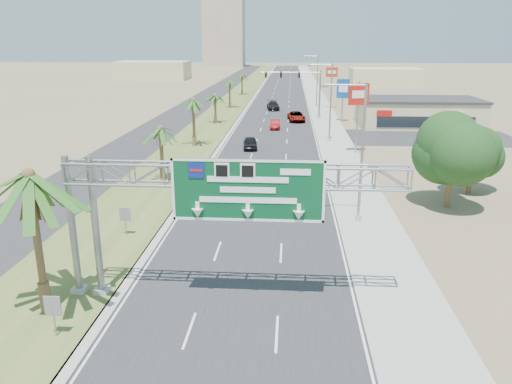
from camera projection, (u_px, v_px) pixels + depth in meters
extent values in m
cube|color=#28282B|center=(281.00, 95.00, 120.99)|extent=(12.00, 300.00, 0.02)
cube|color=#9E9B93|center=(316.00, 95.00, 120.42)|extent=(4.00, 300.00, 0.10)
cube|color=#4B5F2A|center=(240.00, 95.00, 121.64)|extent=(7.00, 300.00, 0.12)
cube|color=#28282B|center=(212.00, 95.00, 122.12)|extent=(8.00, 300.00, 0.02)
cylinder|color=gray|center=(96.00, 229.00, 24.95)|extent=(0.36, 0.36, 7.40)
cylinder|color=gray|center=(73.00, 228.00, 25.03)|extent=(0.36, 0.36, 7.40)
cube|color=#9E9B93|center=(102.00, 291.00, 25.96)|extent=(0.70, 0.70, 0.40)
cube|color=#9E9B93|center=(80.00, 291.00, 26.04)|extent=(0.70, 0.70, 0.40)
cube|color=#074422|center=(248.00, 190.00, 23.31)|extent=(7.20, 0.12, 3.00)
cube|color=navy|center=(196.00, 170.00, 23.12)|extent=(0.75, 0.03, 0.75)
cone|color=white|center=(248.00, 214.00, 23.57)|extent=(0.56, 0.56, 0.45)
cylinder|color=brown|center=(38.00, 247.00, 23.23)|extent=(0.36, 0.36, 7.00)
cylinder|color=brown|center=(45.00, 298.00, 24.00)|extent=(0.54, 0.54, 1.68)
cylinder|color=brown|center=(162.00, 155.00, 46.45)|extent=(0.36, 0.36, 5.00)
cylinder|color=brown|center=(163.00, 175.00, 47.00)|extent=(0.54, 0.54, 1.20)
cylinder|color=brown|center=(194.00, 124.00, 61.60)|extent=(0.36, 0.36, 5.80)
cylinder|color=brown|center=(195.00, 141.00, 62.24)|extent=(0.54, 0.54, 1.39)
cylinder|color=brown|center=(215.00, 110.00, 78.97)|extent=(0.36, 0.36, 4.50)
cylinder|color=brown|center=(216.00, 120.00, 79.47)|extent=(0.54, 0.54, 1.08)
cylinder|color=brown|center=(230.00, 95.00, 97.01)|extent=(0.36, 0.36, 5.20)
cylinder|color=brown|center=(230.00, 105.00, 97.58)|extent=(0.54, 0.54, 1.25)
cylinder|color=brown|center=(242.00, 85.00, 120.93)|extent=(0.36, 0.36, 4.80)
cylinder|color=brown|center=(242.00, 93.00, 121.46)|extent=(0.54, 0.54, 1.15)
cylinder|color=gray|center=(362.00, 155.00, 35.05)|extent=(0.20, 0.20, 10.00)
cylinder|color=gray|center=(346.00, 85.00, 33.73)|extent=(2.80, 0.12, 0.12)
cube|color=slate|center=(325.00, 86.00, 33.85)|extent=(0.50, 0.22, 0.18)
cylinder|color=#9E9B93|center=(358.00, 219.00, 36.43)|extent=(0.44, 0.44, 0.50)
cylinder|color=gray|center=(331.00, 104.00, 63.68)|extent=(0.20, 0.20, 10.00)
cylinder|color=gray|center=(321.00, 65.00, 62.37)|extent=(2.80, 0.12, 0.12)
cube|color=slate|center=(310.00, 65.00, 62.49)|extent=(0.50, 0.22, 0.18)
cylinder|color=#9E9B93|center=(329.00, 140.00, 65.06)|extent=(0.44, 0.44, 0.50)
cylinder|color=gray|center=(317.00, 82.00, 98.05)|extent=(0.20, 0.20, 10.00)
cylinder|color=gray|center=(311.00, 56.00, 96.73)|extent=(2.80, 0.12, 0.12)
cube|color=slate|center=(304.00, 57.00, 96.85)|extent=(0.50, 0.22, 0.18)
cylinder|color=#9E9B93|center=(316.00, 106.00, 99.43)|extent=(0.44, 0.44, 0.50)
cylinder|color=gray|center=(320.00, 95.00, 83.08)|extent=(0.28, 0.28, 8.00)
cylinder|color=gray|center=(290.00, 72.00, 82.34)|extent=(10.00, 0.18, 0.18)
cube|color=black|center=(299.00, 75.00, 82.17)|extent=(0.32, 0.18, 0.95)
cube|color=black|center=(281.00, 75.00, 82.36)|extent=(0.32, 0.18, 0.95)
cube|color=black|center=(266.00, 75.00, 82.53)|extent=(0.32, 0.18, 0.95)
sphere|color=red|center=(299.00, 73.00, 81.96)|extent=(0.22, 0.22, 0.22)
imported|color=black|center=(320.00, 77.00, 82.21)|extent=(0.16, 0.16, 0.60)
cylinder|color=#9E9B93|center=(319.00, 117.00, 84.16)|extent=(0.56, 0.56, 0.60)
cube|color=#CEBD8B|center=(418.00, 113.00, 76.96)|extent=(18.00, 10.00, 4.00)
cylinder|color=brown|center=(449.00, 183.00, 39.26)|extent=(0.44, 0.44, 3.90)
sphere|color=black|center=(453.00, 151.00, 38.50)|extent=(4.50, 4.50, 4.50)
cylinder|color=brown|center=(470.00, 175.00, 42.96)|extent=(0.44, 0.44, 3.30)
sphere|color=black|center=(474.00, 150.00, 42.32)|extent=(3.50, 3.50, 3.50)
cylinder|color=gray|center=(54.00, 320.00, 21.98)|extent=(0.08, 0.08, 1.80)
cube|color=slate|center=(52.00, 306.00, 21.78)|extent=(0.75, 0.06, 0.95)
cylinder|color=gray|center=(126.00, 224.00, 33.48)|extent=(0.08, 0.08, 1.80)
cube|color=slate|center=(125.00, 214.00, 33.28)|extent=(0.75, 0.06, 0.95)
cube|color=tan|center=(224.00, 31.00, 251.66)|extent=(20.00, 16.00, 35.00)
cube|color=#CEBD8B|center=(153.00, 70.00, 170.83)|extent=(24.00, 14.00, 6.00)
cube|color=#CEBD8B|center=(385.00, 77.00, 146.92)|extent=(20.00, 12.00, 5.00)
imported|color=black|center=(250.00, 143.00, 60.94)|extent=(2.06, 4.32, 1.42)
imported|color=maroon|center=(275.00, 124.00, 74.94)|extent=(1.50, 4.09, 1.34)
imported|color=gray|center=(296.00, 117.00, 81.83)|extent=(3.13, 5.78, 1.54)
imported|color=black|center=(273.00, 106.00, 95.47)|extent=(2.80, 5.61, 1.56)
cylinder|color=gray|center=(357.00, 119.00, 57.23)|extent=(0.20, 0.20, 8.31)
cube|color=red|center=(359.00, 94.00, 56.43)|extent=(2.38, 1.01, 2.40)
cube|color=white|center=(359.00, 94.00, 56.26)|extent=(1.61, 0.55, 0.84)
cylinder|color=gray|center=(342.00, 100.00, 80.48)|extent=(0.20, 0.20, 7.03)
cube|color=navy|center=(343.00, 89.00, 79.95)|extent=(2.02, 0.58, 3.00)
cube|color=white|center=(343.00, 89.00, 79.78)|extent=(1.39, 0.24, 1.05)
cylinder|color=gray|center=(331.00, 88.00, 96.06)|extent=(0.20, 0.20, 8.07)
cube|color=red|center=(332.00, 72.00, 95.21)|extent=(2.20, 0.30, 1.80)
cube|color=white|center=(332.00, 72.00, 95.04)|extent=(1.54, 0.04, 0.63)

